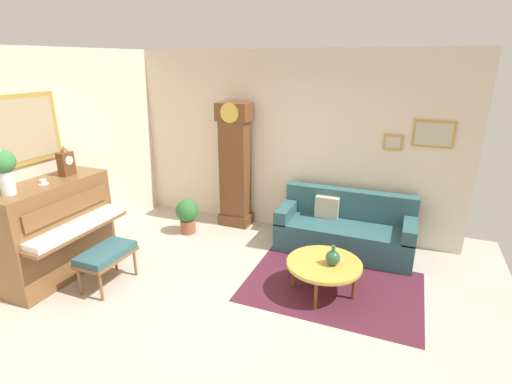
{
  "coord_description": "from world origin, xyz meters",
  "views": [
    {
      "loc": [
        1.77,
        -3.29,
        2.65
      ],
      "look_at": [
        -0.14,
        1.4,
        0.89
      ],
      "focal_mm": 26.94,
      "sensor_mm": 36.0,
      "label": 1
    }
  ],
  "objects_px": {
    "grandfather_clock": "(235,169)",
    "couch": "(345,229)",
    "mantel_clock": "(66,162)",
    "potted_plant": "(187,214)",
    "piano": "(55,229)",
    "teacup": "(43,182)",
    "coffee_table": "(324,265)",
    "green_jug": "(333,258)",
    "flower_vase": "(3,167)",
    "piano_bench": "(106,255)"
  },
  "relations": [
    {
      "from": "piano_bench",
      "to": "couch",
      "type": "distance_m",
      "value": 3.25
    },
    {
      "from": "couch",
      "to": "green_jug",
      "type": "height_order",
      "value": "couch"
    },
    {
      "from": "flower_vase",
      "to": "potted_plant",
      "type": "height_order",
      "value": "flower_vase"
    },
    {
      "from": "coffee_table",
      "to": "flower_vase",
      "type": "relative_size",
      "value": 1.52
    },
    {
      "from": "piano_bench",
      "to": "mantel_clock",
      "type": "xyz_separation_m",
      "value": [
        -0.76,
        0.31,
        1.01
      ]
    },
    {
      "from": "piano_bench",
      "to": "potted_plant",
      "type": "xyz_separation_m",
      "value": [
        0.1,
        1.67,
        -0.08
      ]
    },
    {
      "from": "coffee_table",
      "to": "teacup",
      "type": "xyz_separation_m",
      "value": [
        -3.21,
        -0.91,
        0.89
      ]
    },
    {
      "from": "mantel_clock",
      "to": "potted_plant",
      "type": "height_order",
      "value": "mantel_clock"
    },
    {
      "from": "piano",
      "to": "teacup",
      "type": "relative_size",
      "value": 12.41
    },
    {
      "from": "piano",
      "to": "mantel_clock",
      "type": "height_order",
      "value": "mantel_clock"
    },
    {
      "from": "piano_bench",
      "to": "coffee_table",
      "type": "distance_m",
      "value": 2.62
    },
    {
      "from": "mantel_clock",
      "to": "green_jug",
      "type": "xyz_separation_m",
      "value": [
        3.34,
        0.51,
        -0.93
      ]
    },
    {
      "from": "piano_bench",
      "to": "mantel_clock",
      "type": "bearing_deg",
      "value": 158.14
    },
    {
      "from": "piano",
      "to": "teacup",
      "type": "distance_m",
      "value": 0.65
    },
    {
      "from": "piano_bench",
      "to": "grandfather_clock",
      "type": "distance_m",
      "value": 2.44
    },
    {
      "from": "grandfather_clock",
      "to": "couch",
      "type": "distance_m",
      "value": 1.98
    },
    {
      "from": "grandfather_clock",
      "to": "mantel_clock",
      "type": "distance_m",
      "value": 2.48
    },
    {
      "from": "green_jug",
      "to": "potted_plant",
      "type": "relative_size",
      "value": 0.43
    },
    {
      "from": "piano_bench",
      "to": "flower_vase",
      "type": "bearing_deg",
      "value": -147.26
    },
    {
      "from": "piano",
      "to": "couch",
      "type": "xyz_separation_m",
      "value": [
        3.28,
        2.08,
        -0.32
      ]
    },
    {
      "from": "grandfather_clock",
      "to": "green_jug",
      "type": "height_order",
      "value": "grandfather_clock"
    },
    {
      "from": "piano_bench",
      "to": "piano",
      "type": "bearing_deg",
      "value": -177.99
    },
    {
      "from": "coffee_table",
      "to": "piano",
      "type": "bearing_deg",
      "value": -165.32
    },
    {
      "from": "couch",
      "to": "flower_vase",
      "type": "height_order",
      "value": "flower_vase"
    },
    {
      "from": "piano",
      "to": "grandfather_clock",
      "type": "distance_m",
      "value": 2.73
    },
    {
      "from": "piano_bench",
      "to": "teacup",
      "type": "relative_size",
      "value": 6.03
    },
    {
      "from": "piano_bench",
      "to": "mantel_clock",
      "type": "height_order",
      "value": "mantel_clock"
    },
    {
      "from": "grandfather_clock",
      "to": "mantel_clock",
      "type": "relative_size",
      "value": 5.34
    },
    {
      "from": "piano",
      "to": "coffee_table",
      "type": "bearing_deg",
      "value": 14.68
    },
    {
      "from": "flower_vase",
      "to": "green_jug",
      "type": "bearing_deg",
      "value": 21.3
    },
    {
      "from": "green_jug",
      "to": "potted_plant",
      "type": "height_order",
      "value": "green_jug"
    },
    {
      "from": "mantel_clock",
      "to": "teacup",
      "type": "bearing_deg",
      "value": -84.95
    },
    {
      "from": "couch",
      "to": "piano",
      "type": "bearing_deg",
      "value": -147.59
    },
    {
      "from": "coffee_table",
      "to": "potted_plant",
      "type": "height_order",
      "value": "potted_plant"
    },
    {
      "from": "potted_plant",
      "to": "teacup",
      "type": "bearing_deg",
      "value": -115.11
    },
    {
      "from": "piano",
      "to": "couch",
      "type": "bearing_deg",
      "value": 32.41
    },
    {
      "from": "teacup",
      "to": "potted_plant",
      "type": "xyz_separation_m",
      "value": [
        0.82,
        1.76,
        -0.95
      ]
    },
    {
      "from": "piano",
      "to": "green_jug",
      "type": "height_order",
      "value": "piano"
    },
    {
      "from": "grandfather_clock",
      "to": "couch",
      "type": "relative_size",
      "value": 1.07
    },
    {
      "from": "mantel_clock",
      "to": "flower_vase",
      "type": "relative_size",
      "value": 0.66
    },
    {
      "from": "coffee_table",
      "to": "grandfather_clock",
      "type": "bearing_deg",
      "value": 141.34
    },
    {
      "from": "teacup",
      "to": "coffee_table",
      "type": "bearing_deg",
      "value": 15.87
    },
    {
      "from": "couch",
      "to": "green_jug",
      "type": "xyz_separation_m",
      "value": [
        0.06,
        -1.24,
        0.18
      ]
    },
    {
      "from": "piano",
      "to": "mantel_clock",
      "type": "distance_m",
      "value": 0.86
    },
    {
      "from": "teacup",
      "to": "couch",
      "type": "bearing_deg",
      "value": 33.48
    },
    {
      "from": "piano",
      "to": "teacup",
      "type": "bearing_deg",
      "value": -58.64
    },
    {
      "from": "coffee_table",
      "to": "flower_vase",
      "type": "bearing_deg",
      "value": -157.96
    },
    {
      "from": "couch",
      "to": "piano_bench",
      "type": "bearing_deg",
      "value": -140.74
    },
    {
      "from": "mantel_clock",
      "to": "green_jug",
      "type": "bearing_deg",
      "value": 8.64
    },
    {
      "from": "piano",
      "to": "piano_bench",
      "type": "height_order",
      "value": "piano"
    }
  ]
}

